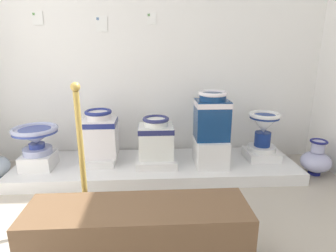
{
  "coord_description": "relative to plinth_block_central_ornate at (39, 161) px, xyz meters",
  "views": [
    {
      "loc": [
        1.77,
        -0.35,
        1.27
      ],
      "look_at": [
        1.93,
        2.33,
        0.5
      ],
      "focal_mm": 30.07,
      "sensor_mm": 36.0,
      "label": 1
    }
  ],
  "objects": [
    {
      "name": "antique_toilet_squat_floral",
      "position": [
        0.59,
        0.1,
        0.24
      ],
      "size": [
        0.35,
        0.3,
        0.47
      ],
      "color": "white",
      "rests_on": "plinth_block_squat_floral"
    },
    {
      "name": "plinth_block_central_ornate",
      "position": [
        0.0,
        0.0,
        0.0
      ],
      "size": [
        0.29,
        0.3,
        0.14
      ],
      "primitive_type": "cube",
      "color": "white",
      "rests_on": "display_platform"
    },
    {
      "name": "display_platform",
      "position": [
        1.15,
        0.06,
        -0.13
      ],
      "size": [
        2.84,
        0.76,
        0.11
      ],
      "primitive_type": "cube",
      "color": "white",
      "rests_on": "ground_plane"
    },
    {
      "name": "wall_back",
      "position": [
        1.15,
        0.49,
        1.4
      ],
      "size": [
        3.83,
        0.06,
        3.17
      ],
      "primitive_type": "cube",
      "color": "white",
      "rests_on": "ground_plane"
    },
    {
      "name": "info_placard_third",
      "position": [
        1.13,
        0.45,
        1.35
      ],
      "size": [
        0.09,
        0.01,
        0.11
      ],
      "color": "white"
    },
    {
      "name": "antique_toilet_central_ornate",
      "position": [
        0.0,
        0.0,
        0.25
      ],
      "size": [
        0.43,
        0.43,
        0.27
      ],
      "color": "#A2A9D1",
      "rests_on": "plinth_block_central_ornate"
    },
    {
      "name": "plinth_block_slender_white",
      "position": [
        1.15,
        0.02,
        -0.03
      ],
      "size": [
        0.4,
        0.39,
        0.08
      ],
      "primitive_type": "cube",
      "color": "white",
      "rests_on": "display_platform"
    },
    {
      "name": "decorative_vase_corner",
      "position": [
        2.77,
        -0.08,
        -0.03
      ],
      "size": [
        0.3,
        0.3,
        0.37
      ],
      "color": "navy",
      "rests_on": "ground_plane"
    },
    {
      "name": "plinth_block_pale_glazed",
      "position": [
        1.69,
        -0.01,
        0.06
      ],
      "size": [
        0.31,
        0.38,
        0.27
      ],
      "primitive_type": "cube",
      "color": "white",
      "rests_on": "display_platform"
    },
    {
      "name": "antique_toilet_pale_glazed",
      "position": [
        1.69,
        -0.01,
        0.44
      ],
      "size": [
        0.33,
        0.28,
        0.47
      ],
      "color": "navy",
      "rests_on": "plinth_block_pale_glazed"
    },
    {
      "name": "plinth_block_leftmost",
      "position": [
        2.27,
        0.1,
        -0.03
      ],
      "size": [
        0.32,
        0.32,
        0.09
      ],
      "primitive_type": "cube",
      "color": "white",
      "rests_on": "display_platform"
    },
    {
      "name": "info_placard_second",
      "position": [
        0.62,
        0.45,
        1.3
      ],
      "size": [
        0.11,
        0.01,
        0.16
      ],
      "color": "white"
    },
    {
      "name": "info_placard_first",
      "position": [
        -0.01,
        0.45,
        1.35
      ],
      "size": [
        0.1,
        0.01,
        0.13
      ],
      "color": "white"
    },
    {
      "name": "antique_toilet_leftmost",
      "position": [
        2.27,
        0.1,
        0.27
      ],
      "size": [
        0.32,
        0.32,
        0.41
      ],
      "color": "white",
      "rests_on": "plinth_block_leftmost"
    },
    {
      "name": "stanchion_post_near_left",
      "position": [
        0.62,
        -0.77,
        0.16
      ],
      "size": [
        0.22,
        0.22,
        1.04
      ],
      "color": "gold",
      "rests_on": "ground_plane"
    },
    {
      "name": "antique_toilet_slender_white",
      "position": [
        1.15,
        0.02,
        0.21
      ],
      "size": [
        0.34,
        0.28,
        0.41
      ],
      "color": "white",
      "rests_on": "plinth_block_slender_white"
    },
    {
      "name": "plinth_block_squat_floral",
      "position": [
        0.59,
        0.1,
        -0.04
      ],
      "size": [
        0.3,
        0.38,
        0.07
      ],
      "primitive_type": "cube",
      "color": "white",
      "rests_on": "display_platform"
    },
    {
      "name": "museum_bench",
      "position": [
        1.02,
        -1.22,
        0.01
      ],
      "size": [
        1.26,
        0.36,
        0.4
      ],
      "primitive_type": "cube",
      "color": "brown",
      "rests_on": "ground_plane"
    }
  ]
}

